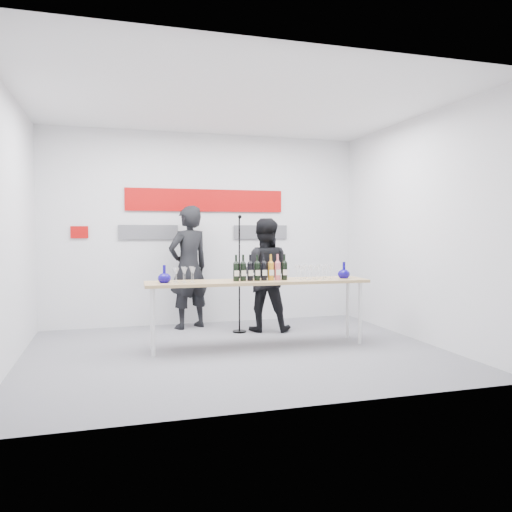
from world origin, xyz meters
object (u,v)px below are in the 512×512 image
(tasting_table, at_px, (258,285))
(presenter_left, at_px, (189,267))
(mic_stand, at_px, (239,297))
(presenter_right, at_px, (264,275))

(tasting_table, bearing_deg, presenter_left, 116.78)
(mic_stand, bearing_deg, presenter_right, 27.14)
(presenter_right, bearing_deg, presenter_left, -7.65)
(presenter_right, xyz_separation_m, mic_stand, (-0.37, -0.02, -0.31))
(presenter_left, bearing_deg, mic_stand, 116.30)
(tasting_table, relative_size, presenter_right, 1.72)
(presenter_left, bearing_deg, presenter_right, 128.73)
(tasting_table, height_order, mic_stand, mic_stand)
(tasting_table, xyz_separation_m, mic_stand, (-0.01, 0.92, -0.26))
(tasting_table, bearing_deg, mic_stand, 92.74)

